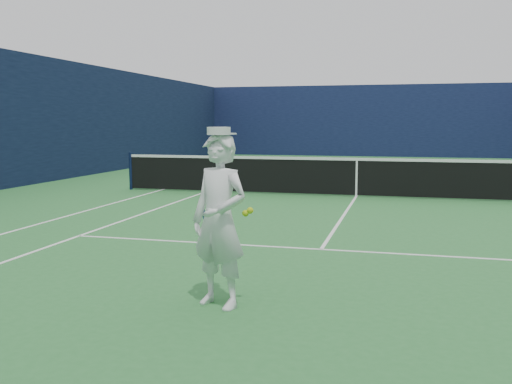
# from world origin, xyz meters

# --- Properties ---
(ground) EXTENTS (80.00, 80.00, 0.00)m
(ground) POSITION_xyz_m (0.00, 0.00, 0.00)
(ground) COLOR #296D31
(ground) RESTS_ON ground
(court_markings) EXTENTS (11.03, 23.83, 0.01)m
(court_markings) POSITION_xyz_m (0.00, 0.00, 0.00)
(court_markings) COLOR white
(court_markings) RESTS_ON ground
(windscreen_fence) EXTENTS (20.12, 36.12, 4.00)m
(windscreen_fence) POSITION_xyz_m (0.00, 0.00, 2.00)
(windscreen_fence) COLOR #10173A
(windscreen_fence) RESTS_ON ground
(tennis_net) EXTENTS (12.88, 0.09, 1.07)m
(tennis_net) POSITION_xyz_m (0.00, 0.00, 0.55)
(tennis_net) COLOR #141E4C
(tennis_net) RESTS_ON ground
(tennis_player) EXTENTS (0.77, 0.70, 1.87)m
(tennis_player) POSITION_xyz_m (-0.65, -9.30, 0.91)
(tennis_player) COLOR white
(tennis_player) RESTS_ON ground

